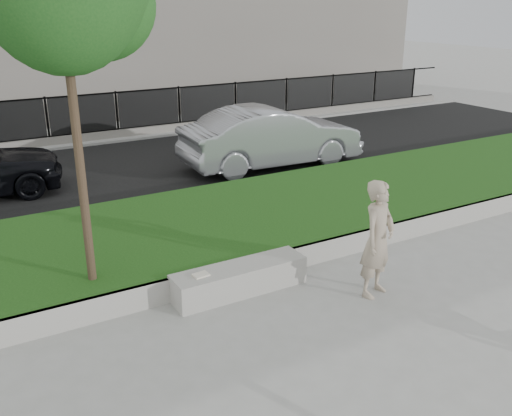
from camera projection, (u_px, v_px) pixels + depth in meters
ground at (262, 315)px, 8.44m from camera, size 90.00×90.00×0.00m
grass_bank at (182, 234)px, 10.81m from camera, size 34.00×4.00×0.40m
grass_kerb at (229, 275)px, 9.21m from camera, size 34.00×0.08×0.40m
street at (101, 172)px, 15.33m from camera, size 34.00×7.00×0.04m
far_pavement at (63, 138)px, 18.97m from camera, size 34.00×3.00×0.12m
iron_fence at (68, 129)px, 18.00m from camera, size 32.00×0.30×1.50m
stone_bench at (239, 279)px, 9.04m from camera, size 2.21×0.55×0.45m
man at (378, 239)px, 8.74m from camera, size 0.79×0.65×1.87m
book at (201, 275)px, 8.64m from camera, size 0.25×0.19×0.03m
car_silver at (272, 137)px, 15.57m from camera, size 5.07×1.97×1.64m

